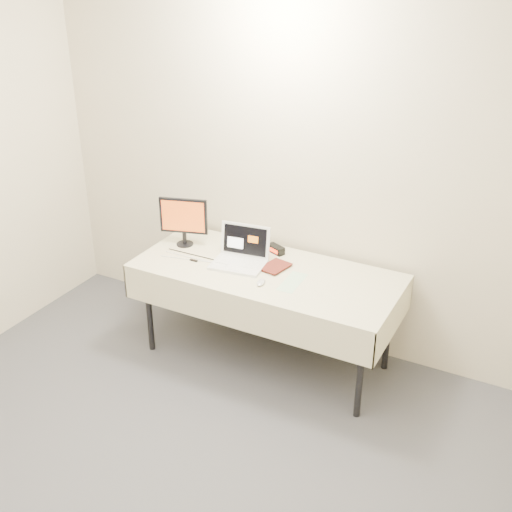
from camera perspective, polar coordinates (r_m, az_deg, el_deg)
The scene contains 9 objects.
back_wall at distance 4.59m, azimuth 3.58°, elevation 7.86°, with size 4.00×0.10×2.70m, color beige.
table at distance 4.48m, azimuth 0.92°, elevation -1.97°, with size 1.86×0.81×0.74m.
laptop at distance 4.53m, azimuth -1.34°, elevation 0.12°, with size 0.40×0.35×0.26m.
monitor at distance 4.77m, azimuth -6.46°, elevation 3.37°, with size 0.35×0.16×0.37m.
book at distance 4.48m, azimuth 0.94°, elevation 0.39°, with size 0.16×0.02×0.21m, color maroon.
alarm_clock at distance 4.69m, azimuth 1.78°, elevation 0.61°, with size 0.15×0.11×0.06m.
clicker at distance 4.28m, azimuth 0.44°, elevation -2.36°, with size 0.05×0.10×0.02m, color silver.
paper_form at distance 4.31m, azimuth 3.25°, elevation -2.32°, with size 0.12×0.29×0.00m, color #B3E2B5.
usb_dongle at distance 4.60m, azimuth -5.56°, elevation -0.39°, with size 0.06×0.02×0.01m, color black.
Camera 1 is at (1.78, -1.48, 2.81)m, focal length 45.00 mm.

